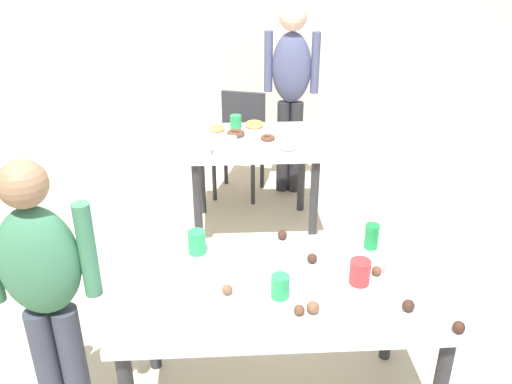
% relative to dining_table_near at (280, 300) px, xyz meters
% --- Properties ---
extents(ground_plane, '(6.40, 6.40, 0.00)m').
position_rel_dining_table_near_xyz_m(ground_plane, '(-0.13, 0.17, -0.66)').
color(ground_plane, beige).
extents(wall_back, '(6.40, 0.10, 2.60)m').
position_rel_dining_table_near_xyz_m(wall_back, '(-0.13, 3.37, 0.64)').
color(wall_back, beige).
rests_on(wall_back, ground_plane).
extents(dining_table_near, '(1.36, 0.77, 0.75)m').
position_rel_dining_table_near_xyz_m(dining_table_near, '(0.00, 0.00, 0.00)').
color(dining_table_near, silver).
rests_on(dining_table_near, ground_plane).
extents(dining_table_far, '(0.93, 0.75, 0.75)m').
position_rel_dining_table_near_xyz_m(dining_table_far, '(-0.02, 1.75, -0.03)').
color(dining_table_far, silver).
rests_on(dining_table_far, ground_plane).
extents(chair_far_table, '(0.50, 0.50, 0.87)m').
position_rel_dining_table_near_xyz_m(chair_far_table, '(-0.09, 2.48, -0.16)').
color(chair_far_table, '#2D2D33').
rests_on(chair_far_table, ground_plane).
extents(person_girl_near, '(0.45, 0.22, 1.36)m').
position_rel_dining_table_near_xyz_m(person_girl_near, '(-0.96, -0.06, 0.14)').
color(person_girl_near, '#383D4C').
rests_on(person_girl_near, ground_plane).
extents(person_adult_far, '(0.46, 0.26, 1.61)m').
position_rel_dining_table_near_xyz_m(person_adult_far, '(0.33, 2.46, 0.31)').
color(person_adult_far, '#28282D').
rests_on(person_adult_far, ground_plane).
extents(mixing_bowl, '(0.19, 0.19, 0.07)m').
position_rel_dining_table_near_xyz_m(mixing_bowl, '(0.55, 0.04, 0.13)').
color(mixing_bowl, white).
rests_on(mixing_bowl, dining_table_near).
extents(soda_can, '(0.07, 0.07, 0.12)m').
position_rel_dining_table_near_xyz_m(soda_can, '(0.45, 0.25, 0.15)').
color(soda_can, '#198438').
rests_on(soda_can, dining_table_near).
extents(fork_near, '(0.17, 0.02, 0.01)m').
position_rel_dining_table_near_xyz_m(fork_near, '(-0.56, 0.05, 0.10)').
color(fork_near, silver).
rests_on(fork_near, dining_table_near).
extents(cup_near_0, '(0.08, 0.08, 0.10)m').
position_rel_dining_table_near_xyz_m(cup_near_0, '(-0.01, -0.10, 0.14)').
color(cup_near_0, green).
rests_on(cup_near_0, dining_table_near).
extents(cup_near_1, '(0.08, 0.08, 0.11)m').
position_rel_dining_table_near_xyz_m(cup_near_1, '(-0.36, 0.26, 0.15)').
color(cup_near_1, green).
rests_on(cup_near_1, dining_table_near).
extents(cup_near_2, '(0.09, 0.09, 0.11)m').
position_rel_dining_table_near_xyz_m(cup_near_2, '(0.33, -0.02, 0.15)').
color(cup_near_2, red).
rests_on(cup_near_2, dining_table_near).
extents(cake_ball_0, '(0.04, 0.04, 0.04)m').
position_rel_dining_table_near_xyz_m(cake_ball_0, '(-0.23, -0.07, 0.11)').
color(cake_ball_0, brown).
rests_on(cake_ball_0, dining_table_near).
extents(cake_ball_1, '(0.04, 0.04, 0.04)m').
position_rel_dining_table_near_xyz_m(cake_ball_1, '(0.05, -0.22, 0.12)').
color(cake_ball_1, brown).
rests_on(cake_ball_1, dining_table_near).
extents(cake_ball_2, '(0.05, 0.05, 0.05)m').
position_rel_dining_table_near_xyz_m(cake_ball_2, '(0.05, 0.35, 0.12)').
color(cake_ball_2, '#3D2319').
rests_on(cake_ball_2, dining_table_near).
extents(cake_ball_3, '(0.05, 0.05, 0.05)m').
position_rel_dining_table_near_xyz_m(cake_ball_3, '(0.48, -0.22, 0.12)').
color(cake_ball_3, '#3D2319').
rests_on(cake_ball_3, dining_table_near).
extents(cake_ball_4, '(0.05, 0.05, 0.05)m').
position_rel_dining_table_near_xyz_m(cake_ball_4, '(0.11, -0.21, 0.12)').
color(cake_ball_4, brown).
rests_on(cake_ball_4, dining_table_near).
extents(cake_ball_5, '(0.05, 0.05, 0.05)m').
position_rel_dining_table_near_xyz_m(cake_ball_5, '(0.63, -0.35, 0.12)').
color(cake_ball_5, '#3D2319').
rests_on(cake_ball_5, dining_table_near).
extents(cake_ball_6, '(0.04, 0.04, 0.04)m').
position_rel_dining_table_near_xyz_m(cake_ball_6, '(0.42, 0.03, 0.12)').
color(cake_ball_6, brown).
rests_on(cake_ball_6, dining_table_near).
extents(cake_ball_7, '(0.05, 0.05, 0.05)m').
position_rel_dining_table_near_xyz_m(cake_ball_7, '(0.16, 0.14, 0.12)').
color(cake_ball_7, '#3D2319').
rests_on(cake_ball_7, dining_table_near).
extents(pitcher_far, '(0.10, 0.10, 0.21)m').
position_rel_dining_table_near_xyz_m(pitcher_far, '(-0.37, 1.43, 0.20)').
color(pitcher_far, white).
rests_on(pitcher_far, dining_table_far).
extents(cup_far_0, '(0.09, 0.09, 0.10)m').
position_rel_dining_table_near_xyz_m(cup_far_0, '(-0.14, 2.00, 0.14)').
color(cup_far_0, green).
rests_on(cup_far_0, dining_table_far).
extents(cup_far_1, '(0.08, 0.08, 0.12)m').
position_rel_dining_table_near_xyz_m(cup_far_1, '(-0.19, 1.48, 0.15)').
color(cup_far_1, white).
rests_on(cup_far_1, dining_table_far).
extents(donut_far_0, '(0.12, 0.12, 0.03)m').
position_rel_dining_table_near_xyz_m(donut_far_0, '(0.20, 1.54, 0.11)').
color(donut_far_0, pink).
rests_on(donut_far_0, dining_table_far).
extents(donut_far_1, '(0.14, 0.14, 0.04)m').
position_rel_dining_table_near_xyz_m(donut_far_1, '(-0.00, 2.02, 0.11)').
color(donut_far_1, gold).
rests_on(donut_far_1, dining_table_far).
extents(donut_far_2, '(0.12, 0.12, 0.04)m').
position_rel_dining_table_near_xyz_m(donut_far_2, '(-0.29, 1.95, 0.11)').
color(donut_far_2, gold).
rests_on(donut_far_2, dining_table_far).
extents(donut_far_3, '(0.13, 0.13, 0.04)m').
position_rel_dining_table_near_xyz_m(donut_far_3, '(-0.15, 1.83, 0.11)').
color(donut_far_3, brown).
rests_on(donut_far_3, dining_table_far).
extents(donut_far_4, '(0.10, 0.10, 0.03)m').
position_rel_dining_table_near_xyz_m(donut_far_4, '(0.08, 1.73, 0.11)').
color(donut_far_4, brown).
rests_on(donut_far_4, dining_table_far).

